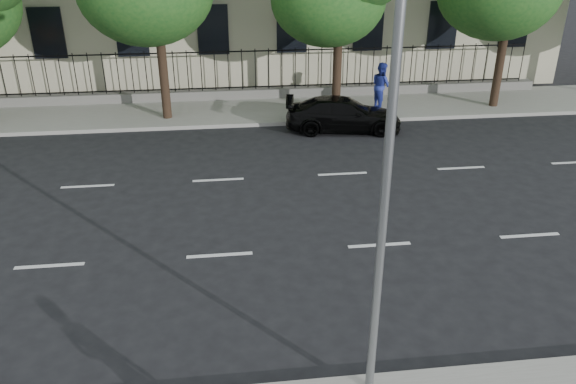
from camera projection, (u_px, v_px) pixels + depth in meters
name	position (u px, v px, depth m)	size (l,w,h in m)	color
ground	(221.00, 320.00, 11.44)	(120.00, 120.00, 0.00)	black
far_sidewalk	(217.00, 112.00, 23.95)	(60.00, 4.00, 0.15)	gray
lane_markings	(219.00, 213.00, 15.69)	(49.60, 4.62, 0.01)	silver
iron_fence	(216.00, 88.00, 25.23)	(30.00, 0.50, 2.20)	slate
street_light	(382.00, 92.00, 7.91)	(0.25, 3.32, 8.05)	slate
black_sedan	(343.00, 114.00, 21.72)	(1.81, 4.46, 1.29)	black
pedestrian_far	(381.00, 86.00, 23.73)	(0.95, 0.74, 1.96)	#27359B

